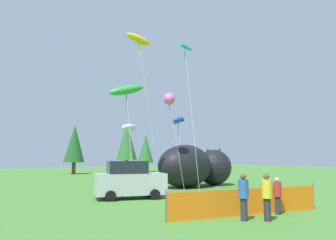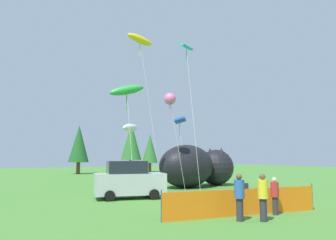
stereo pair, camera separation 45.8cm
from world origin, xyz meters
name	(u,v)px [view 1 (the left image)]	position (x,y,z in m)	size (l,w,h in m)	color
ground_plane	(215,202)	(0.00, 0.00, 0.00)	(120.00, 120.00, 0.00)	#477F33
parked_car	(130,180)	(-3.37, 3.69, 1.06)	(4.38, 2.73, 2.20)	#B7BCC1
folding_chair	(244,189)	(2.42, 0.18, 0.52)	(0.66, 0.66, 0.89)	black
inflatable_cat	(194,167)	(4.33, 7.50, 1.56)	(7.65, 4.09, 3.38)	black
safety_fence	(248,202)	(-1.53, -3.87, 0.55)	(7.51, 1.25, 1.21)	orange
spectator_in_red_shirt	(244,195)	(-2.56, -4.65, 0.99)	(0.39, 0.39, 1.81)	#2D2D38
spectator_in_green_shirt	(267,195)	(-1.84, -5.17, 0.99)	(0.40, 0.40, 1.81)	#2D2D38
spectator_in_white_shirt	(277,194)	(-0.32, -4.45, 0.86)	(0.34, 0.34, 1.58)	#2D2D38
kite_green_fish	(126,90)	(-2.71, 5.67, 6.87)	(2.55, 1.46, 7.55)	silver
kite_teal_diamond	(185,50)	(2.91, 6.69, 10.93)	(1.08, 2.73, 11.60)	silver
kite_pink_octopus	(169,99)	(0.46, 5.26, 6.50)	(1.71, 0.85, 6.95)	silver
kite_white_ghost	(129,128)	(-1.04, 8.57, 4.63)	(2.57, 2.69, 5.08)	silver
kite_yellow_hero	(139,40)	(-0.48, 8.24, 11.57)	(2.96, 0.85, 12.12)	silver
kite_blue_box	(178,121)	(3.32, 8.27, 5.36)	(1.28, 1.86, 5.74)	silver
horizon_tree_east	(146,149)	(13.11, 31.52, 3.63)	(2.48, 2.48, 5.92)	brown
horizon_tree_west	(127,141)	(10.97, 33.91, 4.82)	(3.29, 3.29, 7.85)	brown
horizon_tree_mid	(74,144)	(1.82, 31.68, 4.18)	(2.85, 2.85, 6.80)	brown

